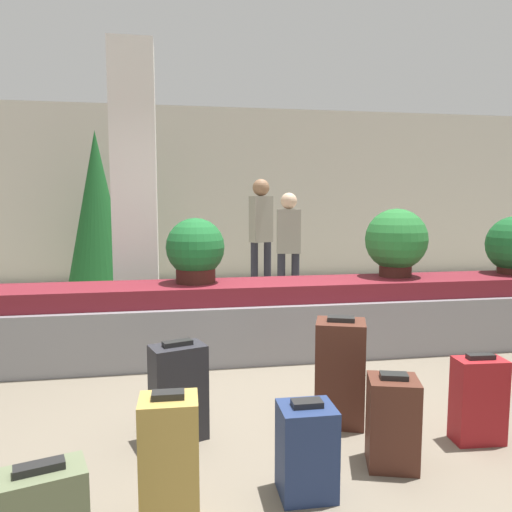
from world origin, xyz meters
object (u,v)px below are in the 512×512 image
at_px(suitcase_3, 178,392).
at_px(potted_plant_0, 396,242).
at_px(suitcase_4, 340,372).
at_px(suitcase_8, 478,400).
at_px(suitcase_1, 170,462).
at_px(pillar, 135,190).
at_px(suitcase_2, 306,450).
at_px(potted_plant_2, 195,251).
at_px(traveler_1, 261,227).
at_px(traveler_0, 289,240).
at_px(decorated_tree, 97,207).
at_px(suitcase_5, 392,422).

height_order(suitcase_3, potted_plant_0, potted_plant_0).
xyz_separation_m(suitcase_4, suitcase_8, (0.75, -0.40, -0.09)).
height_order(suitcase_4, suitcase_8, suitcase_4).
bearing_deg(potted_plant_0, suitcase_1, -131.82).
distance_m(pillar, potted_plant_0, 2.90).
xyz_separation_m(suitcase_2, potted_plant_2, (-0.42, 2.41, 0.78)).
distance_m(suitcase_1, traveler_1, 5.36).
height_order(suitcase_1, suitcase_3, suitcase_1).
bearing_deg(potted_plant_2, traveler_1, 66.76).
distance_m(suitcase_3, suitcase_8, 1.85).
distance_m(suitcase_3, traveler_0, 3.99).
bearing_deg(suitcase_8, suitcase_1, -161.17).
bearing_deg(suitcase_1, suitcase_8, 16.52).
bearing_deg(suitcase_1, pillar, 97.36).
xyz_separation_m(pillar, potted_plant_2, (0.61, -1.08, -0.59)).
bearing_deg(suitcase_2, pillar, 107.37).
relative_size(pillar, suitcase_8, 5.76).
bearing_deg(suitcase_1, traveler_0, 71.73).
relative_size(suitcase_2, suitcase_4, 0.68).
bearing_deg(potted_plant_0, suitcase_2, -123.64).
relative_size(traveler_1, decorated_tree, 0.69).
xyz_separation_m(pillar, suitcase_8, (2.22, -3.13, -1.33)).
relative_size(suitcase_8, potted_plant_0, 0.80).
bearing_deg(traveler_0, suitcase_1, -100.21).
relative_size(suitcase_8, potted_plant_2, 0.90).
bearing_deg(potted_plant_0, suitcase_3, -142.41).
bearing_deg(decorated_tree, suitcase_3, -77.68).
bearing_deg(traveler_1, suitcase_8, -107.78).
bearing_deg(suitcase_4, suitcase_8, -8.31).
bearing_deg(suitcase_1, potted_plant_2, 85.97).
bearing_deg(decorated_tree, potted_plant_2, -69.33).
xyz_separation_m(suitcase_8, potted_plant_0, (0.43, 2.09, 0.80)).
distance_m(pillar, suitcase_1, 3.86).
height_order(pillar, decorated_tree, pillar).
bearing_deg(pillar, potted_plant_0, -21.42).
bearing_deg(suitcase_1, traveler_1, 76.87).
relative_size(suitcase_5, traveler_1, 0.30).
bearing_deg(suitcase_1, suitcase_2, 13.00).
bearing_deg(traveler_1, suitcase_1, -128.93).
xyz_separation_m(potted_plant_0, potted_plant_2, (-2.04, -0.04, -0.05)).
height_order(suitcase_3, decorated_tree, decorated_tree).
relative_size(suitcase_1, potted_plant_0, 0.92).
bearing_deg(traveler_1, suitcase_5, -115.65).
height_order(suitcase_2, traveler_0, traveler_0).
bearing_deg(suitcase_4, potted_plant_0, 74.68).
xyz_separation_m(pillar, suitcase_1, (0.35, -3.62, -1.29)).
xyz_separation_m(pillar, decorated_tree, (-0.76, 2.54, -0.22)).
distance_m(pillar, traveler_0, 2.25).
relative_size(suitcase_3, traveler_0, 0.40).
xyz_separation_m(suitcase_3, suitcase_5, (1.17, -0.53, -0.05)).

